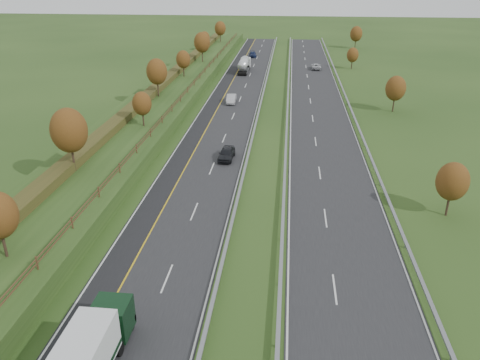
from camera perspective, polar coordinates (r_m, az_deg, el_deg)
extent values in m
plane|color=#264217|center=(79.45, 3.70, 6.79)|extent=(400.00, 400.00, 0.00)
cube|color=#232325|center=(84.87, -1.61, 8.00)|extent=(10.50, 200.00, 0.04)
cube|color=#232325|center=(84.38, 9.68, 7.56)|extent=(10.50, 200.00, 0.04)
cube|color=black|center=(85.42, -4.12, 8.06)|extent=(3.00, 200.00, 0.04)
cube|color=silver|center=(85.65, -4.99, 8.09)|extent=(0.15, 200.00, 0.01)
cube|color=gold|center=(85.17, -3.12, 8.05)|extent=(0.15, 200.00, 0.01)
cube|color=silver|center=(84.37, 1.83, 7.92)|extent=(0.15, 200.00, 0.01)
cube|color=silver|center=(84.18, 6.22, 7.75)|extent=(0.15, 200.00, 0.01)
cube|color=silver|center=(84.86, 13.10, 7.39)|extent=(0.15, 200.00, 0.01)
cube|color=silver|center=(40.81, -8.90, -11.74)|extent=(0.15, 4.00, 0.01)
cube|color=silver|center=(39.94, 11.47, -12.88)|extent=(0.15, 4.00, 0.01)
cube|color=silver|center=(50.70, -5.60, -3.83)|extent=(0.15, 4.00, 0.01)
cube|color=silver|center=(50.00, 10.38, -4.57)|extent=(0.15, 4.00, 0.01)
cube|color=silver|center=(61.35, -3.46, 1.43)|extent=(0.15, 4.00, 0.01)
cube|color=silver|center=(60.78, 9.69, 0.88)|extent=(0.15, 4.00, 0.01)
cube|color=silver|center=(72.43, -1.95, 5.11)|extent=(0.15, 4.00, 0.01)
cube|color=silver|center=(71.94, 9.20, 4.67)|extent=(0.15, 4.00, 0.01)
cube|color=silver|center=(83.76, -0.84, 7.80)|extent=(0.15, 4.00, 0.01)
cube|color=silver|center=(83.34, 8.85, 7.43)|extent=(0.15, 4.00, 0.01)
cube|color=silver|center=(95.25, 0.02, 9.85)|extent=(0.15, 4.00, 0.01)
cube|color=silver|center=(94.88, 8.58, 9.52)|extent=(0.15, 4.00, 0.01)
cube|color=silver|center=(106.86, 0.69, 11.45)|extent=(0.15, 4.00, 0.01)
cube|color=silver|center=(106.53, 8.36, 11.16)|extent=(0.15, 4.00, 0.01)
cube|color=silver|center=(118.54, 1.24, 12.73)|extent=(0.15, 4.00, 0.01)
cube|color=silver|center=(118.24, 8.18, 12.47)|extent=(0.15, 4.00, 0.01)
cube|color=silver|center=(130.28, 1.70, 13.79)|extent=(0.15, 4.00, 0.01)
cube|color=silver|center=(130.01, 8.04, 13.55)|extent=(0.15, 4.00, 0.01)
cube|color=silver|center=(142.07, 2.08, 14.67)|extent=(0.15, 4.00, 0.01)
cube|color=silver|center=(141.82, 7.92, 14.44)|extent=(0.15, 4.00, 0.01)
cube|color=silver|center=(153.88, 2.41, 15.41)|extent=(0.15, 4.00, 0.01)
cube|color=silver|center=(153.65, 7.81, 15.20)|extent=(0.15, 4.00, 0.01)
cube|color=silver|center=(165.73, 2.69, 16.04)|extent=(0.15, 4.00, 0.01)
cube|color=silver|center=(165.52, 7.73, 15.85)|extent=(0.15, 4.00, 0.01)
cube|color=silver|center=(177.59, 2.94, 16.60)|extent=(0.15, 4.00, 0.01)
cube|color=silver|center=(177.39, 7.65, 16.41)|extent=(0.15, 4.00, 0.01)
cube|color=#264217|center=(87.21, -10.21, 8.74)|extent=(12.00, 200.00, 2.00)
cube|color=#353A17|center=(87.39, -11.57, 9.72)|extent=(2.20, 180.00, 1.10)
cube|color=#422B19|center=(85.69, -7.35, 9.73)|extent=(0.08, 184.00, 0.10)
cube|color=#422B19|center=(85.60, -7.37, 9.98)|extent=(0.08, 184.00, 0.10)
cube|color=#422B19|center=(40.97, -23.52, -9.25)|extent=(0.12, 0.12, 1.20)
cube|color=#422B19|center=(45.83, -19.80, -4.91)|extent=(0.12, 0.12, 1.20)
cube|color=#422B19|center=(51.06, -16.84, -1.41)|extent=(0.12, 0.12, 1.20)
cube|color=#422B19|center=(56.56, -14.46, 1.42)|extent=(0.12, 0.12, 1.20)
cube|color=#422B19|center=(62.24, -12.50, 3.75)|extent=(0.12, 0.12, 1.20)
cube|color=#422B19|center=(68.08, -10.87, 5.68)|extent=(0.12, 0.12, 1.20)
cube|color=#422B19|center=(74.02, -9.49, 7.29)|extent=(0.12, 0.12, 1.20)
cube|color=#422B19|center=(80.05, -8.30, 8.67)|extent=(0.12, 0.12, 1.20)
cube|color=#422B19|center=(86.15, -7.28, 9.84)|extent=(0.12, 0.12, 1.20)
cube|color=#422B19|center=(92.31, -6.39, 10.86)|extent=(0.12, 0.12, 1.20)
cube|color=#422B19|center=(98.51, -5.60, 11.75)|extent=(0.12, 0.12, 1.20)
cube|color=#422B19|center=(104.74, -4.90, 12.53)|extent=(0.12, 0.12, 1.20)
cube|color=#422B19|center=(111.01, -4.28, 13.22)|extent=(0.12, 0.12, 1.20)
cube|color=#422B19|center=(117.30, -3.72, 13.84)|extent=(0.12, 0.12, 1.20)
cube|color=#422B19|center=(123.61, -3.22, 14.39)|extent=(0.12, 0.12, 1.20)
cube|color=#422B19|center=(129.94, -2.76, 14.88)|extent=(0.12, 0.12, 1.20)
cube|color=#422B19|center=(136.29, -2.34, 15.33)|extent=(0.12, 0.12, 1.20)
cube|color=#422B19|center=(142.65, -1.96, 15.74)|extent=(0.12, 0.12, 1.20)
cube|color=#422B19|center=(149.02, -1.61, 16.12)|extent=(0.12, 0.12, 1.20)
cube|color=#422B19|center=(155.40, -1.29, 16.46)|extent=(0.12, 0.12, 1.20)
cube|color=#422B19|center=(161.80, -0.99, 16.78)|extent=(0.12, 0.12, 1.20)
cube|color=#422B19|center=(168.20, -0.72, 17.07)|extent=(0.12, 0.12, 1.20)
cube|color=#422B19|center=(174.61, -0.46, 17.34)|extent=(0.12, 0.12, 1.20)
cube|color=gray|center=(84.17, 2.28, 8.27)|extent=(0.32, 200.00, 0.18)
cube|color=gray|center=(34.56, -4.35, -18.83)|extent=(0.10, 0.14, 0.56)
cube|color=gray|center=(39.87, -2.58, -11.99)|extent=(0.10, 0.14, 0.56)
cube|color=gray|center=(45.64, -1.30, -6.81)|extent=(0.10, 0.14, 0.56)
cube|color=gray|center=(51.71, -0.34, -2.82)|extent=(0.10, 0.14, 0.56)
cube|color=gray|center=(57.99, 0.41, 0.32)|extent=(0.10, 0.14, 0.56)
cube|color=gray|center=(64.42, 1.02, 2.84)|extent=(0.10, 0.14, 0.56)
cube|color=gray|center=(70.96, 1.51, 4.90)|extent=(0.10, 0.14, 0.56)
cube|color=gray|center=(77.58, 1.93, 6.61)|extent=(0.10, 0.14, 0.56)
cube|color=gray|center=(84.26, 2.28, 8.05)|extent=(0.10, 0.14, 0.56)
cube|color=gray|center=(90.99, 2.58, 9.28)|extent=(0.10, 0.14, 0.56)
cube|color=gray|center=(97.76, 2.84, 10.34)|extent=(0.10, 0.14, 0.56)
cube|color=gray|center=(104.55, 3.07, 11.26)|extent=(0.10, 0.14, 0.56)
cube|color=gray|center=(111.38, 3.27, 12.07)|extent=(0.10, 0.14, 0.56)
cube|color=gray|center=(118.22, 3.45, 12.78)|extent=(0.10, 0.14, 0.56)
cube|color=gray|center=(125.08, 3.61, 13.41)|extent=(0.10, 0.14, 0.56)
cube|color=gray|center=(131.96, 3.76, 13.98)|extent=(0.10, 0.14, 0.56)
cube|color=gray|center=(138.84, 3.89, 14.50)|extent=(0.10, 0.14, 0.56)
cube|color=gray|center=(145.74, 4.01, 14.96)|extent=(0.10, 0.14, 0.56)
cube|color=gray|center=(152.65, 4.11, 15.38)|extent=(0.10, 0.14, 0.56)
cube|color=gray|center=(159.57, 4.21, 15.77)|extent=(0.10, 0.14, 0.56)
cube|color=gray|center=(166.49, 4.31, 16.12)|extent=(0.10, 0.14, 0.56)
cube|color=gray|center=(173.42, 4.39, 16.45)|extent=(0.10, 0.14, 0.56)
cube|color=gray|center=(180.35, 4.47, 16.75)|extent=(0.10, 0.14, 0.56)
cube|color=gray|center=(84.01, 5.79, 8.14)|extent=(0.32, 200.00, 0.18)
cube|color=gray|center=(34.19, 4.61, -19.43)|extent=(0.10, 0.14, 0.56)
cube|color=gray|center=(39.55, 4.93, -12.41)|extent=(0.10, 0.14, 0.56)
cube|color=gray|center=(45.35, 5.15, -7.13)|extent=(0.10, 0.14, 0.56)
cube|color=gray|center=(51.46, 5.32, -3.08)|extent=(0.10, 0.14, 0.56)
cube|color=gray|center=(57.77, 5.45, 0.11)|extent=(0.10, 0.14, 0.56)
cube|color=gray|center=(64.22, 5.56, 2.66)|extent=(0.10, 0.14, 0.56)
cube|color=gray|center=(70.78, 5.65, 4.74)|extent=(0.10, 0.14, 0.56)
cube|color=gray|center=(77.42, 5.72, 6.46)|extent=(0.10, 0.14, 0.56)
cube|color=gray|center=(84.11, 5.78, 7.92)|extent=(0.10, 0.14, 0.56)
cube|color=gray|center=(90.85, 5.83, 9.16)|extent=(0.10, 0.14, 0.56)
cube|color=gray|center=(97.63, 5.88, 10.22)|extent=(0.10, 0.14, 0.56)
cube|color=gray|center=(104.43, 5.92, 11.15)|extent=(0.10, 0.14, 0.56)
cube|color=gray|center=(111.26, 5.95, 11.96)|extent=(0.10, 0.14, 0.56)
cube|color=gray|center=(118.11, 5.98, 12.68)|extent=(0.10, 0.14, 0.56)
cube|color=gray|center=(124.98, 6.01, 13.32)|extent=(0.10, 0.14, 0.56)
cube|color=gray|center=(131.86, 6.04, 13.90)|extent=(0.10, 0.14, 0.56)
cube|color=gray|center=(138.75, 6.06, 14.41)|extent=(0.10, 0.14, 0.56)
cube|color=gray|center=(145.65, 6.08, 14.88)|extent=(0.10, 0.14, 0.56)
cube|color=gray|center=(152.57, 6.10, 15.31)|extent=(0.10, 0.14, 0.56)
cube|color=gray|center=(159.49, 6.12, 15.70)|extent=(0.10, 0.14, 0.56)
cube|color=gray|center=(166.41, 6.13, 16.05)|extent=(0.10, 0.14, 0.56)
cube|color=gray|center=(173.34, 6.15, 16.38)|extent=(0.10, 0.14, 0.56)
cube|color=gray|center=(180.28, 6.16, 16.68)|extent=(0.10, 0.14, 0.56)
cube|color=gray|center=(84.80, 13.65, 7.73)|extent=(0.32, 200.00, 0.18)
cube|color=gray|center=(36.08, 24.32, -19.19)|extent=(0.10, 0.14, 0.56)
cube|color=gray|center=(46.80, 19.49, -7.52)|extent=(0.10, 0.14, 0.56)
cube|color=gray|center=(58.91, 16.70, -0.37)|extent=(0.10, 0.14, 0.56)
cube|color=gray|center=(71.71, 14.89, 4.28)|extent=(0.10, 0.14, 0.56)
cube|color=gray|center=(84.90, 13.62, 7.51)|extent=(0.10, 0.14, 0.56)
cube|color=gray|center=(98.30, 12.69, 9.86)|extent=(0.10, 0.14, 0.56)
cube|color=gray|center=(111.86, 11.97, 11.64)|extent=(0.10, 0.14, 0.56)
cube|color=gray|center=(125.51, 11.40, 13.04)|extent=(0.10, 0.14, 0.56)
cube|color=gray|center=(139.23, 10.94, 14.16)|extent=(0.10, 0.14, 0.56)
cube|color=gray|center=(153.00, 10.56, 15.07)|extent=(0.10, 0.14, 0.56)
cube|color=gray|center=(166.81, 10.24, 15.84)|extent=(0.10, 0.14, 0.56)
cube|color=gray|center=(180.65, 9.96, 16.49)|extent=(0.10, 0.14, 0.56)
cylinder|color=#2D2116|center=(43.47, -26.81, -6.95)|extent=(0.24, 0.24, 2.43)
cylinder|color=#2D2116|center=(58.31, -19.65, 2.48)|extent=(0.24, 0.24, 3.15)
ellipsoid|color=#532F12|center=(57.20, -20.13, 5.70)|extent=(4.20, 4.20, 5.25)
cylinder|color=#2D2116|center=(73.21, -11.72, 7.32)|extent=(0.24, 0.24, 2.16)
ellipsoid|color=#532F12|center=(72.57, -11.87, 9.11)|extent=(2.88, 2.88, 3.60)
cylinder|color=#2D2116|center=(90.48, -9.96, 10.92)|extent=(0.24, 0.24, 2.88)
ellipsoid|color=#532F12|center=(89.81, -10.11, 12.88)|extent=(3.84, 3.84, 4.80)
cylinder|color=#2D2116|center=(107.35, -6.87, 13.04)|extent=(0.24, 0.24, 2.34)
ellipsoid|color=#532F12|center=(106.88, -6.94, 14.40)|extent=(3.12, 3.12, 3.90)
cylinder|color=#2D2116|center=(124.44, -4.60, 14.85)|extent=(0.24, 0.24, 3.06)
ellipsoid|color=#532F12|center=(123.93, -4.66, 16.38)|extent=(4.08, 4.08, 5.10)
cylinder|color=#2D2116|center=(142.44, -4.30, 15.89)|extent=(0.24, 0.24, 2.25)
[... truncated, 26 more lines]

